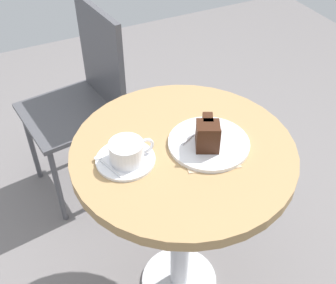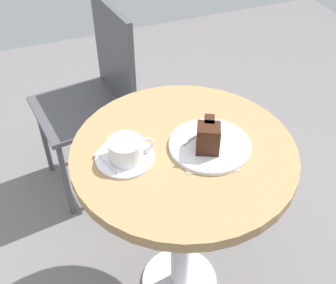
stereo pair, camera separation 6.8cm
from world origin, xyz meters
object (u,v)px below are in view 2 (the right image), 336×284
fork (204,129)px  napkin (209,152)px  teaspoon (104,159)px  saucer (125,157)px  cake_slice (208,137)px  cake_plate (210,145)px  coffee_cup (126,149)px  cafe_chair (98,88)px

fork → napkin: bearing=-131.9°
teaspoon → saucer: bearing=-114.4°
saucer → teaspoon: 0.06m
fork → cake_slice: bearing=-134.1°
teaspoon → cake_plate: size_ratio=0.44×
coffee_cup → fork: (0.25, 0.03, -0.03)m
cake_slice → napkin: size_ratio=0.58×
cake_slice → saucer: bearing=167.4°
cake_slice → cafe_chair: bearing=102.5°
cafe_chair → fork: bearing=7.8°
saucer → coffee_cup: bearing=-62.7°
saucer → napkin: saucer is taller
teaspoon → fork: size_ratio=0.72×
coffee_cup → cake_slice: (0.22, -0.04, 0.01)m
coffee_cup → fork: 0.25m
cake_slice → cake_plate: bearing=39.0°
coffee_cup → napkin: (0.22, -0.05, -0.04)m
coffee_cup → fork: size_ratio=0.89×
teaspoon → napkin: bearing=-121.7°
teaspoon → cake_slice: (0.29, -0.06, 0.04)m
cake_plate → cafe_chair: (-0.17, 0.72, -0.21)m
cake_slice → napkin: (-0.00, -0.01, -0.05)m
saucer → cake_plate: bearing=-9.6°
saucer → cake_plate: size_ratio=0.70×
saucer → napkin: (0.23, -0.06, -0.00)m
fork → coffee_cup: bearing=160.2°
fork → cafe_chair: size_ratio=0.17×
cake_slice → teaspoon: bearing=168.6°
napkin → cafe_chair: (-0.16, 0.74, -0.21)m
saucer → fork: fork is taller
cake_slice → cafe_chair: 0.79m
napkin → coffee_cup: bearing=166.3°
napkin → cake_slice: bearing=90.0°
coffee_cup → teaspoon: bearing=166.9°
saucer → cafe_chair: size_ratio=0.19×
saucer → napkin: size_ratio=0.89×
coffee_cup → cake_plate: (0.24, -0.03, -0.04)m
napkin → saucer: bearing=164.6°
coffee_cup → cafe_chair: cafe_chair is taller
coffee_cup → saucer: bearing=117.3°
coffee_cup → teaspoon: 0.07m
teaspoon → fork: fork is taller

